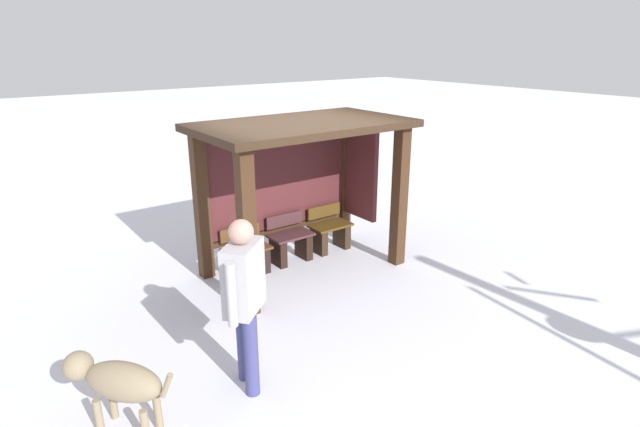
{
  "coord_description": "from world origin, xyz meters",
  "views": [
    {
      "loc": [
        -3.96,
        -5.78,
        3.31
      ],
      "look_at": [
        0.08,
        -0.3,
        0.96
      ],
      "focal_mm": 28.36,
      "sensor_mm": 36.0,
      "label": 1
    }
  ],
  "objects_px": {
    "bench_center_inside": "(290,243)",
    "person_walking": "(244,292)",
    "bench_right_inside": "(330,233)",
    "bus_shelter": "(301,162)",
    "dog": "(116,381)",
    "bench_left_inside": "(246,256)"
  },
  "relations": [
    {
      "from": "bench_right_inside",
      "to": "dog",
      "type": "height_order",
      "value": "bench_right_inside"
    },
    {
      "from": "bus_shelter",
      "to": "bench_right_inside",
      "type": "distance_m",
      "value": 1.5
    },
    {
      "from": "dog",
      "to": "bench_center_inside",
      "type": "bearing_deg",
      "value": 33.92
    },
    {
      "from": "bench_center_inside",
      "to": "dog",
      "type": "height_order",
      "value": "bench_center_inside"
    },
    {
      "from": "bench_center_inside",
      "to": "bench_right_inside",
      "type": "distance_m",
      "value": 0.78
    },
    {
      "from": "bench_left_inside",
      "to": "bench_center_inside",
      "type": "relative_size",
      "value": 0.95
    },
    {
      "from": "bus_shelter",
      "to": "bench_center_inside",
      "type": "xyz_separation_m",
      "value": [
        -0.09,
        0.2,
        -1.32
      ]
    },
    {
      "from": "bench_left_inside",
      "to": "person_walking",
      "type": "xyz_separation_m",
      "value": [
        -1.23,
        -2.3,
        0.78
      ]
    },
    {
      "from": "bus_shelter",
      "to": "bench_left_inside",
      "type": "bearing_deg",
      "value": 166.92
    },
    {
      "from": "bench_right_inside",
      "to": "person_walking",
      "type": "height_order",
      "value": "person_walking"
    },
    {
      "from": "dog",
      "to": "bench_left_inside",
      "type": "bearing_deg",
      "value": 41.59
    },
    {
      "from": "bench_center_inside",
      "to": "bench_right_inside",
      "type": "relative_size",
      "value": 1.01
    },
    {
      "from": "bench_right_inside",
      "to": "dog",
      "type": "xyz_separation_m",
      "value": [
        -3.99,
        -2.16,
        0.21
      ]
    },
    {
      "from": "bench_left_inside",
      "to": "bench_center_inside",
      "type": "xyz_separation_m",
      "value": [
        0.78,
        -0.0,
        0.02
      ]
    },
    {
      "from": "bench_right_inside",
      "to": "dog",
      "type": "distance_m",
      "value": 4.54
    },
    {
      "from": "bus_shelter",
      "to": "person_walking",
      "type": "distance_m",
      "value": 3.03
    },
    {
      "from": "bus_shelter",
      "to": "bench_center_inside",
      "type": "bearing_deg",
      "value": 114.92
    },
    {
      "from": "person_walking",
      "to": "bench_center_inside",
      "type": "bearing_deg",
      "value": 48.9
    },
    {
      "from": "bench_center_inside",
      "to": "person_walking",
      "type": "height_order",
      "value": "person_walking"
    },
    {
      "from": "bench_left_inside",
      "to": "dog",
      "type": "height_order",
      "value": "dog"
    },
    {
      "from": "bus_shelter",
      "to": "bench_center_inside",
      "type": "distance_m",
      "value": 1.33
    },
    {
      "from": "bus_shelter",
      "to": "dog",
      "type": "xyz_separation_m",
      "value": [
        -3.31,
        -1.96,
        -1.11
      ]
    }
  ]
}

